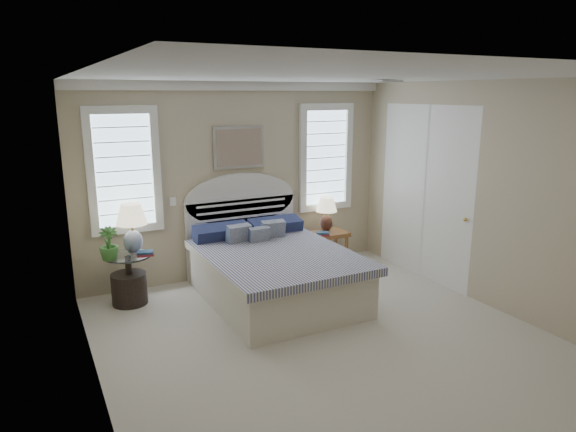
# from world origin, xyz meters

# --- Properties ---
(floor) EXTENTS (4.50, 5.00, 0.01)m
(floor) POSITION_xyz_m (0.00, 0.00, 0.00)
(floor) COLOR #BFB5A3
(floor) RESTS_ON ground
(ceiling) EXTENTS (4.50, 5.00, 0.01)m
(ceiling) POSITION_xyz_m (0.00, 0.00, 2.70)
(ceiling) COLOR silver
(ceiling) RESTS_ON wall_back
(wall_back) EXTENTS (4.50, 0.02, 2.70)m
(wall_back) POSITION_xyz_m (0.00, 2.50, 1.35)
(wall_back) COLOR #C1AE91
(wall_back) RESTS_ON floor
(wall_left) EXTENTS (0.02, 5.00, 2.70)m
(wall_left) POSITION_xyz_m (-2.25, 0.00, 1.35)
(wall_left) COLOR #C1AE91
(wall_left) RESTS_ON floor
(wall_right) EXTENTS (0.02, 5.00, 2.70)m
(wall_right) POSITION_xyz_m (2.25, 0.00, 1.35)
(wall_right) COLOR #C1AE91
(wall_right) RESTS_ON floor
(crown_molding) EXTENTS (4.50, 0.08, 0.12)m
(crown_molding) POSITION_xyz_m (0.00, 2.46, 2.64)
(crown_molding) COLOR white
(crown_molding) RESTS_ON wall_back
(hvac_vent) EXTENTS (0.30, 0.20, 0.02)m
(hvac_vent) POSITION_xyz_m (1.20, 0.80, 2.68)
(hvac_vent) COLOR #B2B2B2
(hvac_vent) RESTS_ON ceiling
(switch_plate) EXTENTS (0.08, 0.01, 0.12)m
(switch_plate) POSITION_xyz_m (-0.95, 2.48, 1.15)
(switch_plate) COLOR white
(switch_plate) RESTS_ON wall_back
(window_left) EXTENTS (0.90, 0.06, 1.60)m
(window_left) POSITION_xyz_m (-1.55, 2.48, 1.60)
(window_left) COLOR #C9E9FF
(window_left) RESTS_ON wall_back
(window_right) EXTENTS (0.90, 0.06, 1.60)m
(window_right) POSITION_xyz_m (1.40, 2.48, 1.60)
(window_right) COLOR #C9E9FF
(window_right) RESTS_ON wall_back
(painting) EXTENTS (0.74, 0.04, 0.58)m
(painting) POSITION_xyz_m (0.00, 2.46, 1.82)
(painting) COLOR silver
(painting) RESTS_ON wall_back
(closet_door) EXTENTS (0.02, 1.80, 2.40)m
(closet_door) POSITION_xyz_m (2.23, 1.20, 1.20)
(closet_door) COLOR white
(closet_door) RESTS_ON floor
(bed) EXTENTS (1.72, 2.28, 1.47)m
(bed) POSITION_xyz_m (0.00, 1.46, 0.39)
(bed) COLOR beige
(bed) RESTS_ON floor
(side_table_left) EXTENTS (0.56, 0.56, 0.63)m
(side_table_left) POSITION_xyz_m (-1.65, 2.05, 0.39)
(side_table_left) COLOR black
(side_table_left) RESTS_ON floor
(nightstand_right) EXTENTS (0.50, 0.40, 0.53)m
(nightstand_right) POSITION_xyz_m (1.30, 2.15, 0.39)
(nightstand_right) COLOR #945530
(nightstand_right) RESTS_ON floor
(floor_pot) EXTENTS (0.47, 0.47, 0.39)m
(floor_pot) POSITION_xyz_m (-1.66, 2.05, 0.19)
(floor_pot) COLOR black
(floor_pot) RESTS_ON floor
(lamp_left) EXTENTS (0.42, 0.42, 0.62)m
(lamp_left) POSITION_xyz_m (-1.56, 2.14, 1.01)
(lamp_left) COLOR silver
(lamp_left) RESTS_ON side_table_left
(lamp_right) EXTENTS (0.37, 0.37, 0.51)m
(lamp_right) POSITION_xyz_m (1.29, 2.24, 0.84)
(lamp_right) COLOR black
(lamp_right) RESTS_ON nightstand_right
(potted_plant) EXTENTS (0.24, 0.24, 0.40)m
(potted_plant) POSITION_xyz_m (-1.87, 1.96, 0.83)
(potted_plant) COLOR #2E7534
(potted_plant) RESTS_ON side_table_left
(books_left) EXTENTS (0.22, 0.17, 0.05)m
(books_left) POSITION_xyz_m (-1.46, 1.93, 0.66)
(books_left) COLOR #9F2731
(books_left) RESTS_ON side_table_left
(books_right) EXTENTS (0.22, 0.19, 0.05)m
(books_right) POSITION_xyz_m (1.10, 2.03, 0.55)
(books_right) COLOR #9F2731
(books_right) RESTS_ON nightstand_right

